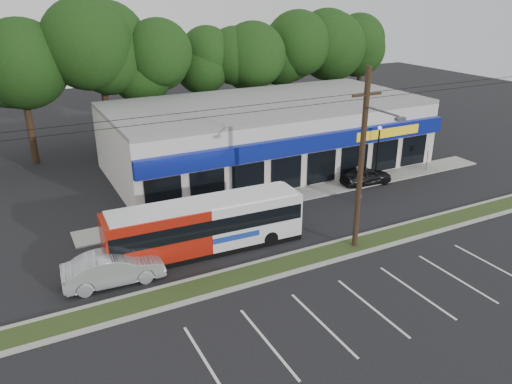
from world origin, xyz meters
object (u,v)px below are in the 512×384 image
object	(u,v)px
utility_pole	(360,156)
sign_post	(428,153)
pedestrian_b	(357,176)
car_dark	(366,176)
car_silver	(113,268)
lamp_post	(378,147)
metrobus	(205,225)
pedestrian_a	(359,191)

from	to	relation	value
utility_pole	sign_post	world-z (taller)	utility_pole
sign_post	pedestrian_b	world-z (taller)	sign_post
utility_pole	car_dark	distance (m)	11.36
car_silver	utility_pole	bearing A→B (deg)	-98.22
utility_pole	pedestrian_b	world-z (taller)	utility_pole
lamp_post	pedestrian_b	world-z (taller)	lamp_post
metrobus	pedestrian_a	xyz separation A→B (m)	(11.74, 1.50, -0.73)
car_dark	pedestrian_a	world-z (taller)	pedestrian_a
pedestrian_a	pedestrian_b	distance (m)	3.08
car_silver	pedestrian_a	xyz separation A→B (m)	(17.03, 2.50, 0.03)
sign_post	pedestrian_a	xyz separation A→B (m)	(-8.81, -2.57, -0.73)
metrobus	car_silver	xyz separation A→B (m)	(-5.29, -1.00, -0.76)
pedestrian_b	sign_post	bearing A→B (deg)	-162.59
metrobus	car_silver	distance (m)	5.43
car_silver	pedestrian_b	xyz separation A→B (m)	(18.83, 5.00, -0.02)
car_dark	car_silver	size ratio (longest dim) A/B	0.81
metrobus	pedestrian_a	world-z (taller)	metrobus
lamp_post	sign_post	bearing A→B (deg)	-2.58
lamp_post	car_silver	xyz separation A→B (m)	(-20.83, -5.30, -1.87)
metrobus	car_silver	size ratio (longest dim) A/B	2.26
lamp_post	metrobus	bearing A→B (deg)	-164.54
lamp_post	pedestrian_a	bearing A→B (deg)	-143.66
sign_post	lamp_post	bearing A→B (deg)	177.42
metrobus	pedestrian_a	bearing A→B (deg)	9.56
sign_post	car_silver	bearing A→B (deg)	-168.89
car_dark	lamp_post	bearing A→B (deg)	-72.21
metrobus	car_silver	world-z (taller)	metrobus
car_dark	sign_post	bearing A→B (deg)	-86.02
car_dark	utility_pole	bearing A→B (deg)	140.50
utility_pole	metrobus	world-z (taller)	utility_pole
lamp_post	car_dark	size ratio (longest dim) A/B	1.08
pedestrian_a	sign_post	bearing A→B (deg)	174.25
metrobus	pedestrian_b	distance (m)	14.15
metrobus	pedestrian_b	world-z (taller)	metrobus
pedestrian_a	pedestrian_b	xyz separation A→B (m)	(1.81, 2.50, -0.05)
lamp_post	car_dark	distance (m)	2.33
car_silver	pedestrian_b	distance (m)	19.49
lamp_post	sign_post	size ratio (longest dim) A/B	1.91
utility_pole	pedestrian_a	xyz separation A→B (m)	(4.36, 5.07, -4.58)
sign_post	pedestrian_b	bearing A→B (deg)	-179.39
sign_post	car_dark	size ratio (longest dim) A/B	0.57
utility_pole	pedestrian_a	bearing A→B (deg)	49.31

